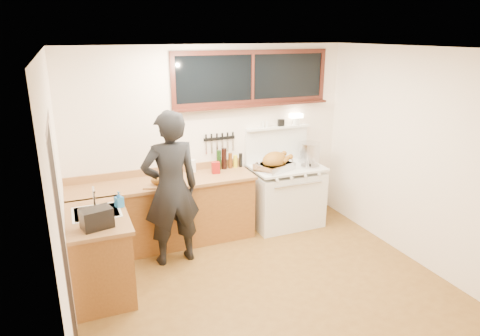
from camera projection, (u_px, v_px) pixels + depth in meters
name	position (u px, v px, depth m)	size (l,w,h in m)	color
ground_plane	(264.00, 287.00, 4.85)	(4.00, 3.50, 0.02)	brown
room_shell	(267.00, 145.00, 4.35)	(4.10, 3.60, 2.65)	white
counter_back	(164.00, 212.00, 5.70)	(2.44, 0.64, 1.00)	brown
counter_left	(99.00, 253.00, 4.65)	(0.64, 1.09, 0.90)	brown
sink_unit	(97.00, 217.00, 4.60)	(0.50, 0.45, 0.37)	white
vintage_stove	(285.00, 194.00, 6.32)	(1.02, 0.74, 1.60)	white
back_window	(253.00, 84.00, 5.96)	(2.32, 0.13, 0.77)	black
left_doorway	(66.00, 257.00, 3.31)	(0.02, 1.04, 2.17)	black
knife_strip	(219.00, 139.00, 6.01)	(0.46, 0.03, 0.28)	black
man	(171.00, 189.00, 5.12)	(0.73, 0.50, 1.91)	black
soap_bottle	(119.00, 199.00, 4.70)	(0.11, 0.11, 0.18)	#246DB6
toaster	(97.00, 218.00, 4.21)	(0.33, 0.26, 0.20)	black
cutting_board	(159.00, 182.00, 5.37)	(0.42, 0.37, 0.13)	#9C6B3E
roast_turkey	(275.00, 163.00, 5.98)	(0.59, 0.52, 0.26)	silver
stockpot	(309.00, 152.00, 6.34)	(0.38, 0.38, 0.29)	silver
saucepan	(278.00, 156.00, 6.43)	(0.20, 0.30, 0.13)	silver
pot_lid	(310.00, 166.00, 6.15)	(0.29, 0.29, 0.04)	silver
coffee_tin	(216.00, 168.00, 5.85)	(0.12, 0.10, 0.16)	maroon
pitcher	(193.00, 166.00, 5.90)	(0.10, 0.10, 0.17)	white
bottle_cluster	(227.00, 160.00, 6.04)	(0.39, 0.07, 0.30)	black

